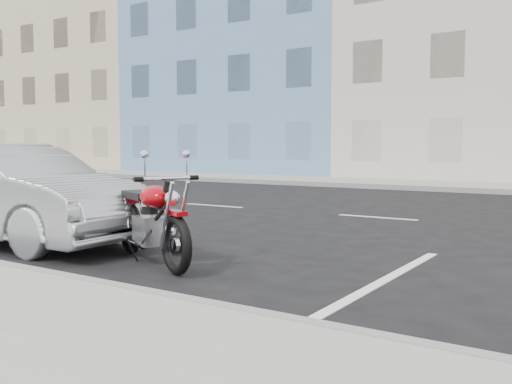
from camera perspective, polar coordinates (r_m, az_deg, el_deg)
ground at (r=10.80m, az=21.97°, el=-3.11°), size 120.00×120.00×0.00m
sidewalk_far at (r=20.51m, az=13.06°, el=0.83°), size 80.00×3.40×0.15m
curb_far at (r=18.93m, az=11.27°, el=0.57°), size 80.00×0.12×0.16m
bldg_far_west at (r=39.09m, az=-13.18°, el=11.28°), size 12.00×12.00×12.00m
bldg_blue at (r=31.67m, az=2.40°, el=13.91°), size 12.00×12.00×13.00m
motorcycle at (r=6.16m, az=-7.90°, el=-3.92°), size 1.95×1.04×1.05m
sedan_silver at (r=8.86m, az=-23.21°, el=-0.14°), size 4.38×1.68×1.43m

